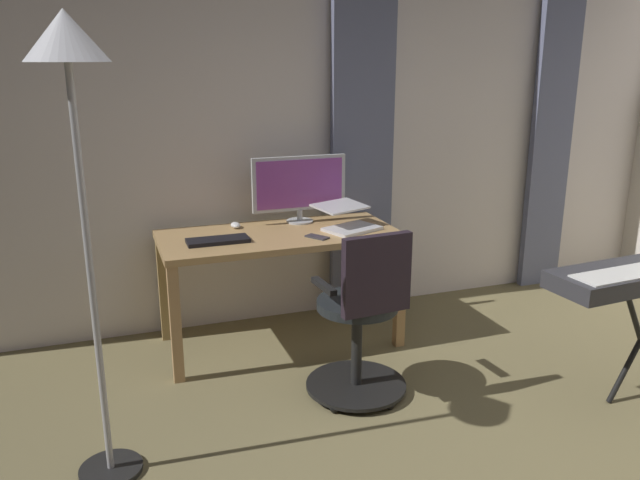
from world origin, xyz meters
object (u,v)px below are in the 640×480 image
(desk, at_px, (280,247))
(cell_phone_by_monitor, at_px, (317,237))
(floor_lamp, at_px, (72,97))
(computer_mouse, at_px, (236,225))
(computer_keyboard, at_px, (218,240))
(office_chair, at_px, (362,320))
(laptop, at_px, (348,220))
(computer_monitor, at_px, (299,185))

(desk, bearing_deg, cell_phone_by_monitor, 135.73)
(desk, relative_size, floor_lamp, 0.75)
(computer_mouse, bearing_deg, computer_keyboard, 60.04)
(floor_lamp, bearing_deg, office_chair, -169.94)
(desk, relative_size, computer_keyboard, 4.04)
(cell_phone_by_monitor, bearing_deg, computer_mouse, -76.39)
(desk, xyz_separation_m, cell_phone_by_monitor, (-0.19, 0.18, 0.10))
(computer_keyboard, xyz_separation_m, cell_phone_by_monitor, (-0.59, 0.10, -0.01))
(laptop, distance_m, cell_phone_by_monitor, 0.29)
(office_chair, height_order, computer_keyboard, office_chair)
(computer_mouse, height_order, cell_phone_by_monitor, computer_mouse)
(desk, distance_m, computer_keyboard, 0.42)
(desk, xyz_separation_m, computer_monitor, (-0.21, -0.23, 0.34))
(office_chair, relative_size, computer_monitor, 1.50)
(office_chair, height_order, cell_phone_by_monitor, office_chair)
(desk, distance_m, cell_phone_by_monitor, 0.28)
(computer_monitor, relative_size, computer_keyboard, 1.74)
(computer_keyboard, height_order, laptop, laptop)
(laptop, distance_m, floor_lamp, 2.03)
(computer_monitor, xyz_separation_m, floor_lamp, (1.31, 1.28, 0.66))
(computer_monitor, distance_m, floor_lamp, 1.95)
(office_chair, bearing_deg, computer_keyboard, 125.18)
(desk, distance_m, computer_mouse, 0.34)
(desk, height_order, computer_mouse, computer_mouse)
(desk, relative_size, computer_mouse, 14.85)
(office_chair, relative_size, laptop, 2.16)
(computer_keyboard, distance_m, laptop, 0.84)
(office_chair, bearing_deg, computer_mouse, 108.55)
(floor_lamp, bearing_deg, desk, -136.44)
(computer_monitor, xyz_separation_m, laptop, (-0.23, 0.28, -0.19))
(computer_keyboard, bearing_deg, laptop, -178.03)
(laptop, height_order, computer_mouse, laptop)
(cell_phone_by_monitor, distance_m, floor_lamp, 1.80)
(computer_monitor, height_order, laptop, computer_monitor)
(office_chair, xyz_separation_m, floor_lamp, (1.32, 0.23, 1.20))
(computer_keyboard, xyz_separation_m, floor_lamp, (0.70, 0.97, 0.90))
(cell_phone_by_monitor, bearing_deg, computer_monitor, -125.48)
(computer_mouse, bearing_deg, office_chair, 113.48)
(office_chair, relative_size, floor_lamp, 0.49)
(computer_mouse, height_order, floor_lamp, floor_lamp)
(desk, height_order, computer_keyboard, computer_keyboard)
(computer_keyboard, bearing_deg, office_chair, 130.11)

